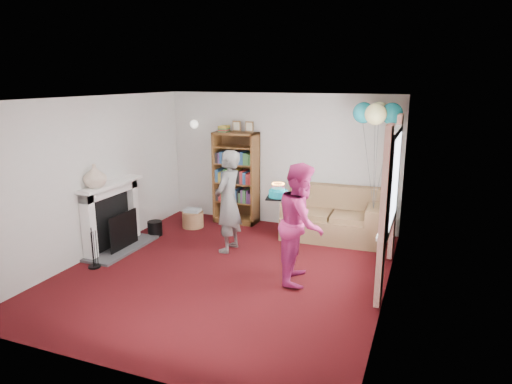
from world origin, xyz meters
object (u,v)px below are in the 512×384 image
at_px(sofa, 333,219).
at_px(person_striped, 228,201).
at_px(person_magenta, 301,223).
at_px(birthday_cake, 278,194).
at_px(bookcase, 237,178).

height_order(sofa, person_striped, person_striped).
bearing_deg(person_magenta, birthday_cake, 52.03).
relative_size(person_striped, person_magenta, 1.00).
distance_m(sofa, birthday_cake, 1.95).
bearing_deg(bookcase, person_striped, -71.42).
height_order(sofa, person_magenta, person_magenta).
distance_m(bookcase, person_striped, 1.57).
relative_size(bookcase, person_magenta, 1.19).
distance_m(person_magenta, birthday_cake, 0.57).
xyz_separation_m(person_striped, birthday_cake, (0.99, -0.44, 0.32)).
distance_m(sofa, person_striped, 1.98).
height_order(person_striped, person_magenta, person_magenta).
bearing_deg(person_magenta, bookcase, 32.10).
bearing_deg(person_striped, birthday_cake, 67.97).
distance_m(person_striped, person_magenta, 1.56).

